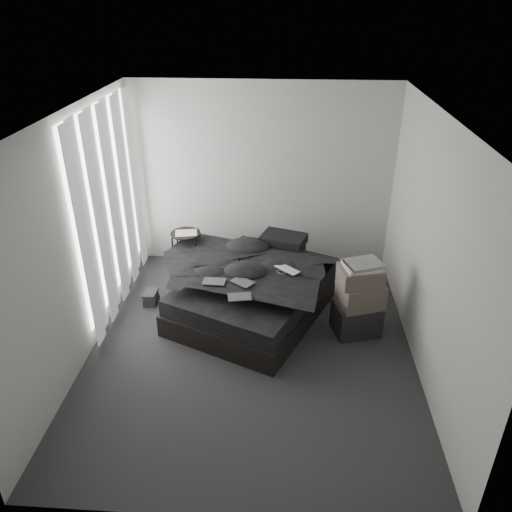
# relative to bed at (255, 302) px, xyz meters

# --- Properties ---
(floor) EXTENTS (3.60, 4.20, 0.01)m
(floor) POSITION_rel_bed_xyz_m (0.01, -0.73, -0.14)
(floor) COLOR #2C2C2E
(floor) RESTS_ON ground
(ceiling) EXTENTS (3.60, 4.20, 0.01)m
(ceiling) POSITION_rel_bed_xyz_m (0.01, -0.73, 2.46)
(ceiling) COLOR white
(ceiling) RESTS_ON ground
(wall_back) EXTENTS (3.60, 0.01, 2.60)m
(wall_back) POSITION_rel_bed_xyz_m (0.01, 1.37, 1.16)
(wall_back) COLOR #BCBCB7
(wall_back) RESTS_ON ground
(wall_front) EXTENTS (3.60, 0.01, 2.60)m
(wall_front) POSITION_rel_bed_xyz_m (0.01, -2.83, 1.16)
(wall_front) COLOR #BCBCB7
(wall_front) RESTS_ON ground
(wall_left) EXTENTS (0.01, 4.20, 2.60)m
(wall_left) POSITION_rel_bed_xyz_m (-1.79, -0.73, 1.16)
(wall_left) COLOR #BCBCB7
(wall_left) RESTS_ON ground
(wall_right) EXTENTS (0.01, 4.20, 2.60)m
(wall_right) POSITION_rel_bed_xyz_m (1.81, -0.73, 1.16)
(wall_right) COLOR #BCBCB7
(wall_right) RESTS_ON ground
(window_left) EXTENTS (0.02, 2.00, 2.30)m
(window_left) POSITION_rel_bed_xyz_m (-1.77, 0.17, 1.21)
(window_left) COLOR white
(window_left) RESTS_ON wall_left
(curtain_left) EXTENTS (0.06, 2.12, 2.48)m
(curtain_left) POSITION_rel_bed_xyz_m (-1.72, 0.17, 1.14)
(curtain_left) COLOR white
(curtain_left) RESTS_ON wall_left
(bed) EXTENTS (2.21, 2.45, 0.27)m
(bed) POSITION_rel_bed_xyz_m (0.00, 0.00, 0.00)
(bed) COLOR black
(bed) RESTS_ON floor
(mattress) EXTENTS (2.13, 2.37, 0.21)m
(mattress) POSITION_rel_bed_xyz_m (0.00, 0.00, 0.24)
(mattress) COLOR black
(mattress) RESTS_ON bed
(duvet) EXTENTS (2.05, 2.16, 0.23)m
(duvet) POSITION_rel_bed_xyz_m (-0.02, -0.04, 0.47)
(duvet) COLOR black
(duvet) RESTS_ON mattress
(pillow_lower) EXTENTS (0.72, 0.62, 0.14)m
(pillow_lower) POSITION_rel_bed_xyz_m (0.28, 0.73, 0.42)
(pillow_lower) COLOR black
(pillow_lower) RESTS_ON mattress
(pillow_upper) EXTENTS (0.66, 0.55, 0.13)m
(pillow_upper) POSITION_rel_bed_xyz_m (0.33, 0.68, 0.55)
(pillow_upper) COLOR black
(pillow_upper) RESTS_ON pillow_lower
(laptop) EXTENTS (0.38, 0.37, 0.03)m
(laptop) POSITION_rel_bed_xyz_m (0.36, -0.11, 0.59)
(laptop) COLOR silver
(laptop) RESTS_ON duvet
(comic_a) EXTENTS (0.26, 0.18, 0.01)m
(comic_a) POSITION_rel_bed_xyz_m (-0.44, -0.39, 0.59)
(comic_a) COLOR black
(comic_a) RESTS_ON duvet
(comic_b) EXTENTS (0.30, 0.28, 0.01)m
(comic_b) POSITION_rel_bed_xyz_m (-0.12, -0.37, 0.59)
(comic_b) COLOR black
(comic_b) RESTS_ON duvet
(comic_c) EXTENTS (0.28, 0.21, 0.01)m
(comic_c) POSITION_rel_bed_xyz_m (-0.12, -0.69, 0.60)
(comic_c) COLOR black
(comic_c) RESTS_ON duvet
(side_stand) EXTENTS (0.40, 0.40, 0.73)m
(side_stand) POSITION_rel_bed_xyz_m (-0.97, 0.68, 0.23)
(side_stand) COLOR black
(side_stand) RESTS_ON floor
(papers) EXTENTS (0.32, 0.26, 0.01)m
(papers) POSITION_rel_bed_xyz_m (-0.96, 0.67, 0.61)
(papers) COLOR white
(papers) RESTS_ON side_stand
(floor_books) EXTENTS (0.17, 0.23, 0.16)m
(floor_books) POSITION_rel_bed_xyz_m (-1.36, 0.09, -0.06)
(floor_books) COLOR black
(floor_books) RESTS_ON floor
(box_lower) EXTENTS (0.60, 0.52, 0.38)m
(box_lower) POSITION_rel_bed_xyz_m (1.22, -0.34, 0.05)
(box_lower) COLOR black
(box_lower) RESTS_ON floor
(box_mid) EXTENTS (0.58, 0.51, 0.29)m
(box_mid) POSITION_rel_bed_xyz_m (1.23, -0.35, 0.39)
(box_mid) COLOR #554C43
(box_mid) RESTS_ON box_lower
(box_upper) EXTENTS (0.52, 0.45, 0.20)m
(box_upper) POSITION_rel_bed_xyz_m (1.21, -0.35, 0.63)
(box_upper) COLOR #554C43
(box_upper) RESTS_ON box_mid
(art_book_white) EXTENTS (0.46, 0.40, 0.04)m
(art_book_white) POSITION_rel_bed_xyz_m (1.22, -0.34, 0.75)
(art_book_white) COLOR silver
(art_book_white) RESTS_ON box_upper
(art_book_snake) EXTENTS (0.46, 0.42, 0.04)m
(art_book_snake) POSITION_rel_bed_xyz_m (1.23, -0.35, 0.79)
(art_book_snake) COLOR silver
(art_book_snake) RESTS_ON art_book_white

